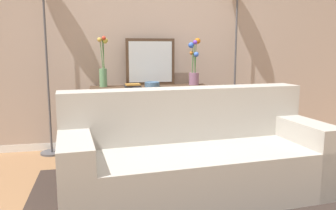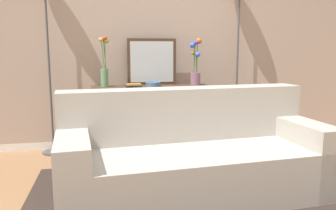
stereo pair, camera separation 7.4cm
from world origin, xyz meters
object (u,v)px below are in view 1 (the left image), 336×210
at_px(floor_lamp_right, 237,24).
at_px(vase_tall_flowers, 103,68).
at_px(console_table, 150,106).
at_px(book_stack, 133,86).
at_px(couch, 195,158).
at_px(floor_lamp_left, 44,19).
at_px(vase_short_flowers, 194,68).
at_px(wall_mirror, 150,62).
at_px(book_row_under_console, 115,148).
at_px(fruit_bowl, 152,84).

height_order(floor_lamp_right, vase_tall_flowers, floor_lamp_right).
height_order(console_table, book_stack, book_stack).
bearing_deg(couch, floor_lamp_left, 132.90).
bearing_deg(vase_short_flowers, floor_lamp_left, 177.84).
height_order(floor_lamp_right, wall_mirror, floor_lamp_right).
height_order(floor_lamp_left, vase_short_flowers, floor_lamp_left).
height_order(console_table, floor_lamp_left, floor_lamp_left).
bearing_deg(book_row_under_console, floor_lamp_right, 3.27).
height_order(vase_short_flowers, book_row_under_console, vase_short_flowers).
height_order(console_table, vase_tall_flowers, vase_tall_flowers).
relative_size(couch, book_stack, 12.22).
height_order(vase_tall_flowers, book_stack, vase_tall_flowers).
height_order(couch, console_table, couch).
bearing_deg(console_table, wall_mirror, 78.66).
height_order(console_table, floor_lamp_right, floor_lamp_right).
xyz_separation_m(console_table, vase_short_flowers, (0.55, 0.02, 0.46)).
bearing_deg(floor_lamp_right, vase_tall_flowers, -177.79).
xyz_separation_m(fruit_bowl, book_stack, (-0.23, 0.01, -0.01)).
bearing_deg(vase_tall_flowers, book_stack, -18.15).
xyz_separation_m(wall_mirror, vase_tall_flowers, (-0.57, -0.10, -0.07)).
bearing_deg(console_table, floor_lamp_left, 175.69).
xyz_separation_m(vase_tall_flowers, book_stack, (0.32, -0.11, -0.20)).
height_order(floor_lamp_left, wall_mirror, floor_lamp_left).
bearing_deg(floor_lamp_left, vase_tall_flowers, -5.84).
bearing_deg(floor_lamp_right, console_table, -175.47).
bearing_deg(console_table, vase_short_flowers, 2.43).
xyz_separation_m(wall_mirror, book_stack, (-0.24, -0.21, -0.26)).
distance_m(couch, book_stack, 1.41).
bearing_deg(vase_short_flowers, couch, -105.56).
relative_size(fruit_bowl, book_row_under_console, 0.63).
bearing_deg(book_row_under_console, vase_tall_flowers, 168.14).
bearing_deg(wall_mirror, floor_lamp_right, -2.19).
xyz_separation_m(floor_lamp_left, wall_mirror, (1.19, 0.04, -0.48)).
height_order(couch, wall_mirror, wall_mirror).
height_order(vase_tall_flowers, fruit_bowl, vase_tall_flowers).
height_order(wall_mirror, vase_short_flowers, vase_short_flowers).
relative_size(fruit_bowl, book_stack, 0.94).
xyz_separation_m(couch, console_table, (-0.17, 1.34, 0.23)).
bearing_deg(floor_lamp_left, console_table, -4.31).
bearing_deg(fruit_bowl, vase_short_flowers, 11.98).
height_order(floor_lamp_left, floor_lamp_right, floor_lamp_left).
bearing_deg(floor_lamp_left, book_row_under_console, -6.79).
bearing_deg(vase_short_flowers, wall_mirror, 168.52).
xyz_separation_m(floor_lamp_left, vase_tall_flowers, (0.62, -0.06, -0.54)).
bearing_deg(couch, wall_mirror, 95.44).
bearing_deg(fruit_bowl, console_table, 95.26).
relative_size(couch, book_row_under_console, 8.13).
bearing_deg(vase_short_flowers, floor_lamp_right, 6.58).
bearing_deg(floor_lamp_left, wall_mirror, 1.99).
height_order(wall_mirror, book_row_under_console, wall_mirror).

